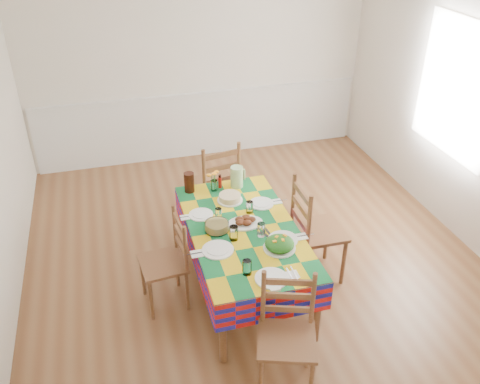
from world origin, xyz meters
The scene contains 23 objects.
room centered at (0.00, 0.00, 1.35)m, with size 4.58×5.08×2.78m.
wainscot centered at (0.00, 2.48, 0.49)m, with size 4.41×0.06×0.92m.
window_right centered at (2.23, 0.30, 1.50)m, with size 1.40×1.40×0.00m, color white.
dining_table centered at (-0.22, -0.37, 0.61)m, with size 0.94×1.75×0.68m.
setting_near_head centered at (-0.25, -1.04, 0.71)m, with size 0.42×0.28×0.12m.
setting_left_near centered at (-0.46, -0.58, 0.71)m, with size 0.49×0.29×0.13m.
setting_left_far centered at (-0.49, -0.10, 0.70)m, with size 0.41×0.24×0.11m.
setting_right_near centered at (0.01, -0.59, 0.71)m, with size 0.48×0.28×0.12m.
setting_right_far centered at (0.01, -0.07, 0.71)m, with size 0.44×0.26×0.11m.
meat_platter centered at (-0.19, -0.31, 0.71)m, with size 0.32×0.23×0.06m.
salad_platter centered at (-0.01, -0.73, 0.72)m, with size 0.27×0.27×0.11m.
pasta_bowl centered at (-0.45, -0.33, 0.72)m, with size 0.21×0.21×0.08m.
cake centered at (-0.22, 0.11, 0.71)m, with size 0.25×0.25×0.07m.
serving_utensils centered at (-0.06, -0.45, 0.68)m, with size 0.14×0.31×0.01m.
flower_vase centered at (-0.32, 0.34, 0.77)m, with size 0.13×0.11×0.21m.
hot_sauce centered at (-0.25, 0.38, 0.75)m, with size 0.03×0.03×0.14m, color red.
green_pitcher centered at (-0.08, 0.36, 0.79)m, with size 0.13×0.13×0.22m, color #A8D193.
tea_pitcher centered at (-0.56, 0.39, 0.78)m, with size 0.10×0.10×0.20m, color black.
name_card centered at (-0.21, -1.21, 0.69)m, with size 0.08×0.02×0.02m, color white.
chair_near centered at (-0.20, -1.47, 0.47)m, with size 0.53×0.51×0.95m.
chair_far centered at (-0.21, 0.72, 0.51)m, with size 0.53×0.51×1.04m.
chair_left centered at (-0.91, -0.37, 0.45)m, with size 0.42×0.44×0.91m.
chair_right centered at (0.47, -0.37, 0.51)m, with size 0.44×0.47×1.04m.
Camera 1 is at (-1.24, -3.90, 3.27)m, focal length 38.00 mm.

